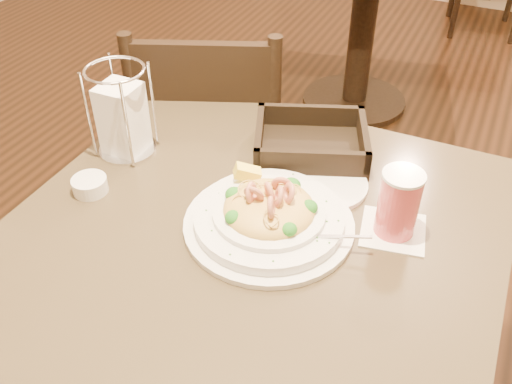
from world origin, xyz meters
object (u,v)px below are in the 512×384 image
at_px(napkin_caddy, 122,117).
at_px(pasta_bowl, 269,214).
at_px(background_table, 365,4).
at_px(dining_chair_near, 213,154).
at_px(drink_glass, 398,204).
at_px(bread_basket, 311,144).
at_px(butter_ramekin, 90,185).
at_px(main_table, 252,314).
at_px(side_plate, 326,184).

bearing_deg(napkin_caddy, pasta_bowl, -14.49).
relative_size(background_table, dining_chair_near, 1.16).
distance_m(drink_glass, napkin_caddy, 0.60).
bearing_deg(drink_glass, bread_basket, 142.76).
relative_size(napkin_caddy, butter_ramekin, 2.85).
relative_size(main_table, drink_glass, 6.61).
xyz_separation_m(pasta_bowl, butter_ramekin, (-0.37, -0.05, -0.01)).
bearing_deg(pasta_bowl, drink_glass, 21.43).
xyz_separation_m(background_table, dining_chair_near, (-0.08, -1.33, -0.02)).
bearing_deg(side_plate, main_table, -113.54).
bearing_deg(bread_basket, drink_glass, -37.24).
height_order(dining_chair_near, bread_basket, dining_chair_near).
relative_size(drink_glass, napkin_caddy, 0.68).
bearing_deg(drink_glass, napkin_caddy, 178.54).
distance_m(bread_basket, napkin_caddy, 0.41).
relative_size(pasta_bowl, side_plate, 2.09).
bearing_deg(bread_basket, napkin_caddy, -156.86).
bearing_deg(dining_chair_near, main_table, 103.32).
distance_m(bread_basket, butter_ramekin, 0.48).
xyz_separation_m(background_table, butter_ramekin, (-0.06, -1.88, 0.26)).
height_order(dining_chair_near, side_plate, dining_chair_near).
bearing_deg(butter_ramekin, drink_glass, 13.29).
distance_m(background_table, butter_ramekin, 1.89).
bearing_deg(background_table, pasta_bowl, -80.29).
height_order(pasta_bowl, side_plate, pasta_bowl).
distance_m(pasta_bowl, butter_ramekin, 0.38).
bearing_deg(bread_basket, side_plate, -54.13).
xyz_separation_m(dining_chair_near, butter_ramekin, (0.02, -0.55, 0.28)).
relative_size(main_table, napkin_caddy, 4.46).
xyz_separation_m(drink_glass, napkin_caddy, (-0.60, 0.02, 0.02)).
distance_m(dining_chair_near, butter_ramekin, 0.61).
relative_size(dining_chair_near, pasta_bowl, 2.63).
bearing_deg(side_plate, dining_chair_near, 143.72).
bearing_deg(pasta_bowl, butter_ramekin, -171.74).
bearing_deg(main_table, background_table, 98.86).
relative_size(dining_chair_near, napkin_caddy, 4.61).
distance_m(main_table, background_table, 1.87).
xyz_separation_m(background_table, drink_glass, (0.53, -1.74, 0.31)).
distance_m(background_table, pasta_bowl, 1.87).
bearing_deg(napkin_caddy, drink_glass, -1.46).
xyz_separation_m(dining_chair_near, pasta_bowl, (0.40, -0.49, 0.29)).
bearing_deg(bread_basket, dining_chair_near, 148.57).
relative_size(pasta_bowl, bread_basket, 1.20).
distance_m(dining_chair_near, bread_basket, 0.53).
height_order(dining_chair_near, butter_ramekin, dining_chair_near).
xyz_separation_m(drink_glass, butter_ramekin, (-0.59, -0.14, -0.05)).
bearing_deg(main_table, drink_glass, 25.00).
height_order(main_table, side_plate, side_plate).
bearing_deg(dining_chair_near, napkin_caddy, 68.78).
bearing_deg(background_table, main_table, -81.14).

